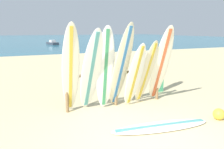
# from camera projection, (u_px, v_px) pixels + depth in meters

# --- Properties ---
(ground_plane) EXTENTS (120.00, 120.00, 0.00)m
(ground_plane) POSITION_uv_depth(u_px,v_px,m) (153.00, 149.00, 4.35)
(ground_plane) COLOR beige
(ocean_water) EXTENTS (120.00, 80.00, 0.01)m
(ocean_water) POSITION_uv_depth(u_px,v_px,m) (23.00, 39.00, 56.45)
(ocean_water) COLOR teal
(ocean_water) RESTS_ON ground
(surfboard_rack) EXTENTS (3.10, 0.09, 1.15)m
(surfboard_rack) POSITION_uv_depth(u_px,v_px,m) (116.00, 81.00, 6.76)
(surfboard_rack) COLOR olive
(surfboard_rack) RESTS_ON ground
(surfboard_leaning_far_left) EXTENTS (0.56, 1.02, 2.48)m
(surfboard_leaning_far_left) POSITION_uv_depth(u_px,v_px,m) (71.00, 70.00, 5.86)
(surfboard_leaning_far_left) COLOR silver
(surfboard_leaning_far_left) RESTS_ON ground
(surfboard_leaning_left) EXTENTS (0.65, 1.08, 2.34)m
(surfboard_leaning_left) POSITION_uv_depth(u_px,v_px,m) (91.00, 71.00, 6.06)
(surfboard_leaning_left) COLOR white
(surfboard_leaning_left) RESTS_ON ground
(surfboard_leaning_center_left) EXTENTS (0.56, 0.63, 2.40)m
(surfboard_leaning_center_left) POSITION_uv_depth(u_px,v_px,m) (105.00, 69.00, 6.25)
(surfboard_leaning_center_left) COLOR white
(surfboard_leaning_center_left) RESTS_ON ground
(surfboard_leaning_center) EXTENTS (0.62, 1.05, 2.49)m
(surfboard_leaning_center) POSITION_uv_depth(u_px,v_px,m) (121.00, 67.00, 6.33)
(surfboard_leaning_center) COLOR beige
(surfboard_leaning_center) RESTS_ON ground
(surfboard_leaning_center_right) EXTENTS (0.65, 0.81, 1.94)m
(surfboard_leaning_center_right) POSITION_uv_depth(u_px,v_px,m) (135.00, 76.00, 6.49)
(surfboard_leaning_center_right) COLOR white
(surfboard_leaning_center_right) RESTS_ON ground
(surfboard_leaning_right) EXTENTS (0.66, 0.89, 2.00)m
(surfboard_leaning_right) POSITION_uv_depth(u_px,v_px,m) (146.00, 73.00, 6.80)
(surfboard_leaning_right) COLOR beige
(surfboard_leaning_right) RESTS_ON ground
(surfboard_leaning_far_right) EXTENTS (0.67, 1.16, 2.42)m
(surfboard_leaning_far_right) POSITION_uv_depth(u_px,v_px,m) (161.00, 65.00, 6.88)
(surfboard_leaning_far_right) COLOR white
(surfboard_leaning_far_right) RESTS_ON ground
(surfboard_lying_on_sand) EXTENTS (2.53, 0.90, 0.08)m
(surfboard_lying_on_sand) POSITION_uv_depth(u_px,v_px,m) (161.00, 126.00, 5.30)
(surfboard_lying_on_sand) COLOR white
(surfboard_lying_on_sand) RESTS_ON ground
(beachgoer_standing) EXTENTS (0.29, 0.22, 1.63)m
(beachgoer_standing) POSITION_uv_depth(u_px,v_px,m) (161.00, 68.00, 8.27)
(beachgoer_standing) COLOR #3F9966
(beachgoer_standing) RESTS_ON ground
(small_boat_offshore) EXTENTS (1.57, 2.81, 0.71)m
(small_boat_offshore) POSITION_uv_depth(u_px,v_px,m) (52.00, 43.00, 34.62)
(small_boat_offshore) COLOR #333842
(small_boat_offshore) RESTS_ON ocean_water
(beach_ball) EXTENTS (0.30, 0.30, 0.30)m
(beach_ball) POSITION_uv_depth(u_px,v_px,m) (219.00, 114.00, 5.76)
(beach_ball) COLOR gold
(beach_ball) RESTS_ON ground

